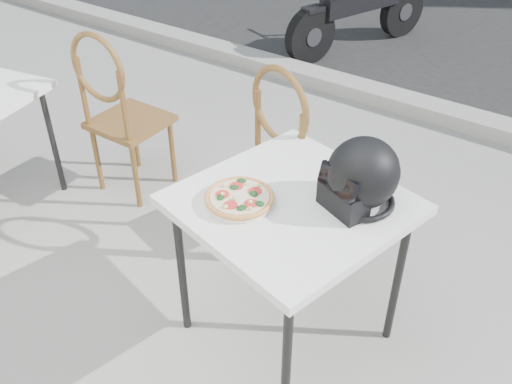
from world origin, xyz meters
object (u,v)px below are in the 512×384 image
Objects in this scene: cafe_table_main at (291,214)px; plate at (240,202)px; pizza at (240,197)px; helmet at (361,177)px; motorcycle at (360,10)px; cafe_chair_side at (118,107)px; cafe_chair_main at (293,149)px.

cafe_table_main is 0.24m from plate.
cafe_table_main is 2.68× the size of pizza.
pizza is 0.51m from helmet.
motorcycle reaches higher than pizza.
plate is at bearing 156.84° from cafe_chair_side.
cafe_chair_side is at bearing 164.56° from cafe_table_main.
pizza is at bearing 156.85° from cafe_chair_side.
plate is 0.02m from pizza.
cafe_chair_side reaches higher than motorcycle.
helmet is 0.85m from cafe_chair_main.
motorcycle is at bearing -92.21° from cafe_chair_side.
cafe_chair_side is at bearing -167.05° from helmet.
plate is 0.19× the size of motorcycle.
pizza is at bearing -123.24° from helmet.
pizza reaches higher than plate.
cafe_chair_side is (-1.78, 0.28, -0.33)m from helmet.
plate is (-0.17, -0.14, 0.08)m from cafe_table_main.
helmet is (0.41, 0.28, 0.11)m from pizza.
plate is 0.82m from cafe_chair_main.
motorcycle is (-1.69, 3.49, -0.57)m from helmet.
cafe_table_main is at bearing -48.67° from motorcycle.
helmet is at bearing 30.64° from cafe_table_main.
cafe_chair_main is 1.00× the size of cafe_chair_side.
helmet is at bearing 34.75° from plate.
plate is 0.84× the size of helmet.
plate is 0.29× the size of cafe_chair_side.
helmet is 0.35× the size of cafe_chair_main.
plate is 0.85× the size of pizza.
pizza is 0.83m from cafe_chair_main.
motorcycle is at bearing 108.68° from pizza.
cafe_chair_main is (-0.21, 0.77, -0.22)m from pizza.
plate is at bearing 121.17° from cafe_chair_main.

